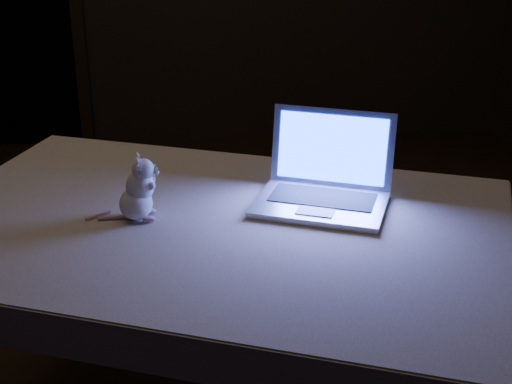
{
  "coord_description": "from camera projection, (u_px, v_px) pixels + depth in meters",
  "views": [
    {
      "loc": [
        0.18,
        -2.45,
        1.69
      ],
      "look_at": [
        0.32,
        -0.55,
        0.88
      ],
      "focal_mm": 52.0,
      "sensor_mm": 36.0,
      "label": 1
    }
  ],
  "objects": [
    {
      "name": "tablecloth",
      "position": [
        205.0,
        234.0,
        2.11
      ],
      "size": [
        1.94,
        1.73,
        0.11
      ],
      "primitive_type": null,
      "rotation": [
        0.0,
        0.0,
        -0.5
      ],
      "color": "beige",
      "rests_on": "table"
    },
    {
      "name": "table",
      "position": [
        214.0,
        345.0,
        2.22
      ],
      "size": [
        1.74,
        1.43,
        0.81
      ],
      "primitive_type": null,
      "rotation": [
        0.0,
        0.0,
        -0.35
      ],
      "color": "black",
      "rests_on": "floor"
    },
    {
      "name": "plush_mouse",
      "position": [
        135.0,
        188.0,
        2.04
      ],
      "size": [
        0.19,
        0.19,
        0.19
      ],
      "primitive_type": null,
      "rotation": [
        0.0,
        0.0,
        -0.6
      ],
      "color": "silver",
      "rests_on": "tablecloth"
    },
    {
      "name": "laptop",
      "position": [
        322.0,
        167.0,
        2.09
      ],
      "size": [
        0.46,
        0.43,
        0.25
      ],
      "primitive_type": null,
      "rotation": [
        0.0,
        0.0,
        -0.36
      ],
      "color": "silver",
      "rests_on": "tablecloth"
    },
    {
      "name": "floor",
      "position": [
        164.0,
        347.0,
        2.9
      ],
      "size": [
        5.0,
        5.0,
        0.0
      ],
      "primitive_type": "plane",
      "color": "black",
      "rests_on": "ground"
    }
  ]
}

